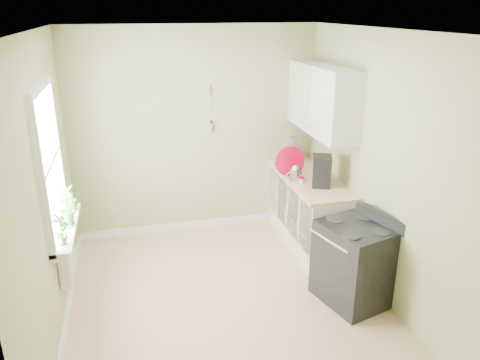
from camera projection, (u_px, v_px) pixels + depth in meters
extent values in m
cube|color=tan|center=(227.00, 301.00, 4.89)|extent=(3.20, 3.60, 0.02)
cube|color=white|center=(223.00, 29.00, 3.94)|extent=(3.20, 3.60, 0.02)
cube|color=tan|center=(196.00, 133.00, 6.07)|extent=(3.20, 0.02, 2.70)
cube|color=tan|center=(44.00, 195.00, 4.06)|extent=(0.02, 3.60, 2.70)
cube|color=tan|center=(379.00, 167.00, 4.78)|extent=(0.02, 3.60, 2.70)
cube|color=white|center=(309.00, 212.00, 5.94)|extent=(0.60, 1.60, 0.87)
cube|color=#E0B989|center=(310.00, 179.00, 5.78)|extent=(0.64, 1.60, 0.04)
cube|color=white|center=(322.00, 99.00, 5.57)|extent=(0.35, 1.40, 0.80)
cube|color=white|center=(48.00, 163.00, 4.26)|extent=(0.02, 1.00, 1.30)
cube|color=white|center=(39.00, 87.00, 4.03)|extent=(0.06, 1.14, 0.07)
cube|color=white|center=(60.00, 230.00, 4.51)|extent=(0.06, 1.14, 0.07)
cube|color=white|center=(50.00, 163.00, 4.27)|extent=(0.04, 1.00, 0.04)
cube|color=white|center=(67.00, 228.00, 4.52)|extent=(0.18, 1.14, 0.04)
cube|color=white|center=(67.00, 261.00, 4.58)|extent=(0.12, 0.50, 0.35)
cylinder|color=#E0B989|center=(211.00, 92.00, 5.90)|extent=(0.02, 0.02, 0.10)
cylinder|color=silver|center=(211.00, 101.00, 5.94)|extent=(0.01, 0.01, 0.16)
cylinder|color=silver|center=(211.00, 127.00, 6.06)|extent=(0.01, 0.14, 0.14)
cube|color=black|center=(354.00, 265.00, 4.78)|extent=(0.76, 0.83, 0.82)
cube|color=black|center=(357.00, 227.00, 4.63)|extent=(0.76, 0.83, 0.03)
cube|color=black|center=(382.00, 218.00, 4.67)|extent=(0.24, 0.68, 0.13)
cylinder|color=#B2B2B7|center=(328.00, 240.00, 4.60)|extent=(0.18, 0.55, 0.02)
cube|color=red|center=(323.00, 251.00, 4.74)|extent=(0.07, 0.20, 0.35)
cube|color=#B2B2B7|center=(293.00, 157.00, 6.42)|extent=(0.18, 0.27, 0.07)
cube|color=#B2B2B7|center=(291.00, 146.00, 6.49)|extent=(0.11, 0.07, 0.20)
cube|color=#B2B2B7|center=(294.00, 140.00, 6.35)|extent=(0.13, 0.27, 0.09)
sphere|color=#B2B2B7|center=(291.00, 136.00, 6.43)|extent=(0.11, 0.11, 0.11)
cylinder|color=silver|center=(295.00, 154.00, 6.35)|extent=(0.15, 0.15, 0.13)
cylinder|color=silver|center=(295.00, 175.00, 5.61)|extent=(0.12, 0.12, 0.16)
cone|color=silver|center=(295.00, 167.00, 5.58)|extent=(0.12, 0.12, 0.04)
cylinder|color=silver|center=(288.00, 173.00, 5.58)|extent=(0.11, 0.03, 0.08)
cube|color=black|center=(322.00, 171.00, 5.43)|extent=(0.28, 0.29, 0.37)
cylinder|color=black|center=(319.00, 180.00, 5.46)|extent=(0.12, 0.12, 0.13)
cylinder|color=#AA0525|center=(290.00, 161.00, 5.75)|extent=(0.38, 0.07, 0.38)
cylinder|color=beige|center=(301.00, 181.00, 5.56)|extent=(0.07, 0.07, 0.07)
cylinder|color=#AA0525|center=(302.00, 178.00, 5.54)|extent=(0.07, 0.07, 0.01)
imported|color=#2B6625|center=(61.00, 229.00, 4.10)|extent=(0.17, 0.19, 0.30)
imported|color=#2B6625|center=(66.00, 209.00, 4.49)|extent=(0.22, 0.23, 0.33)
imported|color=#2B6625|center=(69.00, 198.00, 4.82)|extent=(0.16, 0.16, 0.28)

